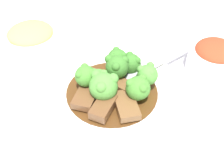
{
  "coord_description": "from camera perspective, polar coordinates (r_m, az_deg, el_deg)",
  "views": [
    {
      "loc": [
        -0.38,
        0.06,
        0.4
      ],
      "look_at": [
        0.0,
        0.0,
        0.03
      ],
      "focal_mm": 50.0,
      "sensor_mm": 36.0,
      "label": 1
    }
  ],
  "objects": [
    {
      "name": "ground_plane",
      "position": [
        0.55,
        0.0,
        -2.57
      ],
      "size": [
        4.0,
        4.0,
        0.0
      ],
      "primitive_type": "plane",
      "color": "silver"
    },
    {
      "name": "main_plate",
      "position": [
        0.54,
        0.0,
        -1.83
      ],
      "size": [
        0.26,
        0.26,
        0.02
      ],
      "color": "white",
      "rests_on": "ground_plane"
    },
    {
      "name": "beef_strip_0",
      "position": [
        0.52,
        -4.8,
        -2.43
      ],
      "size": [
        0.06,
        0.05,
        0.01
      ],
      "color": "brown",
      "rests_on": "main_plate"
    },
    {
      "name": "beef_strip_1",
      "position": [
        0.5,
        2.64,
        -3.93
      ],
      "size": [
        0.06,
        0.04,
        0.01
      ],
      "color": "brown",
      "rests_on": "main_plate"
    },
    {
      "name": "beef_strip_2",
      "position": [
        0.55,
        -2.2,
        1.31
      ],
      "size": [
        0.05,
        0.05,
        0.01
      ],
      "color": "#56331E",
      "rests_on": "main_plate"
    },
    {
      "name": "beef_strip_3",
      "position": [
        0.5,
        -1.59,
        -4.22
      ],
      "size": [
        0.06,
        0.05,
        0.02
      ],
      "color": "brown",
      "rests_on": "main_plate"
    },
    {
      "name": "beef_strip_4",
      "position": [
        0.53,
        2.09,
        -0.75
      ],
      "size": [
        0.06,
        0.06,
        0.01
      ],
      "color": "brown",
      "rests_on": "main_plate"
    },
    {
      "name": "broccoli_floret_0",
      "position": [
        0.52,
        -4.85,
        1.51
      ],
      "size": [
        0.04,
        0.04,
        0.05
      ],
      "color": "#7FA84C",
      "rests_on": "main_plate"
    },
    {
      "name": "broccoli_floret_1",
      "position": [
        0.5,
        -1.58,
        -0.37
      ],
      "size": [
        0.05,
        0.05,
        0.05
      ],
      "color": "#8EB756",
      "rests_on": "main_plate"
    },
    {
      "name": "broccoli_floret_2",
      "position": [
        0.51,
        4.81,
        -0.68
      ],
      "size": [
        0.04,
        0.04,
        0.04
      ],
      "color": "#8EB756",
      "rests_on": "main_plate"
    },
    {
      "name": "broccoli_floret_3",
      "position": [
        0.55,
        3.45,
        3.83
      ],
      "size": [
        0.04,
        0.04,
        0.04
      ],
      "color": "#8EB756",
      "rests_on": "main_plate"
    },
    {
      "name": "broccoli_floret_4",
      "position": [
        0.54,
        0.98,
        3.2
      ],
      "size": [
        0.04,
        0.04,
        0.05
      ],
      "color": "#7FA84C",
      "rests_on": "main_plate"
    },
    {
      "name": "broccoli_floret_5",
      "position": [
        0.53,
        6.43,
        1.94
      ],
      "size": [
        0.04,
        0.04,
        0.05
      ],
      "color": "#7FA84C",
      "rests_on": "main_plate"
    },
    {
      "name": "broccoli_floret_6",
      "position": [
        0.55,
        0.96,
        4.75
      ],
      "size": [
        0.04,
        0.04,
        0.05
      ],
      "color": "#8EB756",
      "rests_on": "main_plate"
    },
    {
      "name": "broccoli_floret_7",
      "position": [
        0.52,
        -2.51,
        1.02
      ],
      "size": [
        0.03,
        0.03,
        0.04
      ],
      "color": "#7FA84C",
      "rests_on": "main_plate"
    },
    {
      "name": "serving_spoon",
      "position": [
        0.57,
        6.31,
        2.68
      ],
      "size": [
        0.12,
        0.19,
        0.01
      ],
      "color": "#B7B7BC",
      "rests_on": "main_plate"
    },
    {
      "name": "side_bowl_kimchi",
      "position": [
        0.61,
        18.22,
        4.58
      ],
      "size": [
        0.1,
        0.1,
        0.06
      ],
      "color": "white",
      "rests_on": "ground_plane"
    },
    {
      "name": "side_bowl_appetizer",
      "position": [
        0.66,
        -14.51,
        7.98
      ],
      "size": [
        0.12,
        0.12,
        0.06
      ],
      "color": "white",
      "rests_on": "ground_plane"
    }
  ]
}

